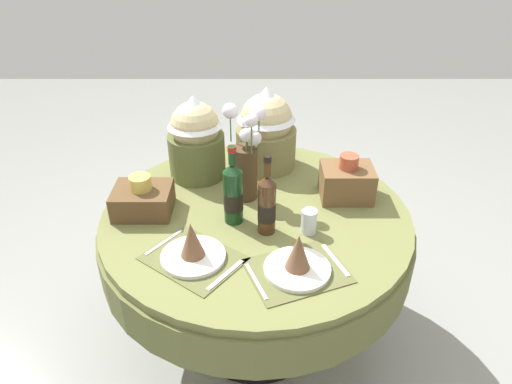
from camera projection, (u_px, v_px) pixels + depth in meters
ground at (256, 331)px, 2.38m from camera, size 8.00×8.00×0.00m
dining_table at (256, 237)px, 2.06m from camera, size 1.33×1.33×0.73m
place_setting_left at (193, 249)px, 1.70m from camera, size 0.43×0.41×0.16m
place_setting_right at (298, 261)px, 1.64m from camera, size 0.41×0.37×0.16m
flower_vase at (246, 158)px, 1.99m from camera, size 0.18×0.18×0.43m
wine_bottle_left at (267, 204)px, 1.81m from camera, size 0.07×0.07×0.34m
wine_bottle_centre at (233, 193)px, 1.87m from camera, size 0.08×0.08×0.34m
tumbler_near_left at (309, 221)px, 1.84m from camera, size 0.06×0.06×0.10m
gift_tub_back_left at (196, 135)px, 2.15m from camera, size 0.27×0.27×0.40m
gift_tub_back_centre at (266, 126)px, 2.23m from camera, size 0.29×0.29×0.41m
woven_basket_side_left at (143, 199)px, 1.96m from camera, size 0.24×0.20×0.17m
woven_basket_side_right at (347, 181)px, 2.05m from camera, size 0.23×0.18×0.21m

